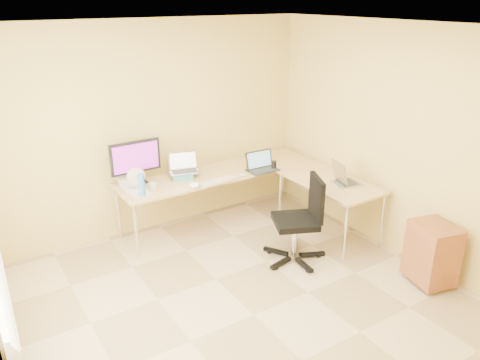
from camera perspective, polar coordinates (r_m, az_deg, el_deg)
floor at (r=4.67m, az=1.67°, el=-16.00°), size 4.50×4.50×0.00m
ceiling at (r=3.71m, az=2.13°, el=17.76°), size 4.50×4.50×0.00m
wall_back at (r=5.90m, az=-10.64°, el=6.02°), size 4.50×0.00×4.50m
wall_right at (r=5.42m, az=20.56°, el=3.59°), size 0.00×4.50×4.50m
desk_main at (r=6.17m, az=-2.39°, el=-2.14°), size 2.65×0.70×0.73m
desk_return at (r=5.98m, az=10.64°, el=-3.32°), size 0.70×1.30×0.73m
monitor at (r=5.71m, az=-12.49°, el=2.11°), size 0.62×0.21×0.53m
book_stack at (r=5.91m, az=-6.93°, el=0.73°), size 0.37×0.41×0.06m
laptop_center at (r=5.84m, az=-6.76°, el=2.02°), size 0.43×0.37×0.24m
laptop_black at (r=6.03m, az=2.80°, el=2.24°), size 0.40×0.30×0.25m
keyboard at (r=5.70m, az=-2.64°, el=-0.12°), size 0.50×0.17×0.02m
mouse at (r=5.87m, az=0.28°, el=0.62°), size 0.10×0.07×0.04m
mug at (r=5.53m, az=-10.50°, el=-0.79°), size 0.11×0.11×0.09m
cd_stack at (r=5.56m, az=-5.50°, el=-0.73°), size 0.15×0.15×0.03m
water_bottle at (r=5.38m, az=-11.82°, el=-0.57°), size 0.08×0.08×0.26m
papers at (r=5.55m, az=-12.24°, el=-1.34°), size 0.23×0.32×0.01m
white_box at (r=5.76m, az=-13.19°, el=-0.11°), size 0.26×0.20×0.09m
desk_fan at (r=5.55m, az=-12.55°, el=0.07°), size 0.25×0.25×0.26m
black_cup at (r=6.12m, az=4.11°, el=1.81°), size 0.08×0.08×0.11m
laptop_return at (r=5.74m, az=12.89°, el=0.66°), size 0.41×0.35×0.24m
office_chair at (r=5.31m, az=6.68°, el=-4.81°), size 0.80×0.80×1.01m
cabinet at (r=5.30m, az=22.18°, el=-8.16°), size 0.47×0.53×0.63m
radiator at (r=4.25m, az=-26.16°, el=-16.95°), size 0.09×0.80×0.55m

